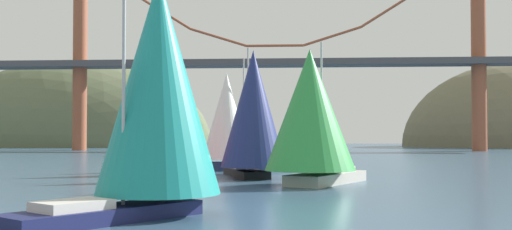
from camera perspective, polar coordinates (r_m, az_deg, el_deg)
name	(u,v)px	position (r m, az deg, el deg)	size (l,w,h in m)	color
ground_plane	(190,212)	(27.79, -5.98, -8.72)	(360.00, 360.00, 0.00)	#385670
headland_left	(73,146)	(172.85, -16.28, -2.71)	(73.83, 44.00, 45.53)	#5B6647
suspension_bridge	(275,54)	(123.21, 1.73, 5.52)	(113.78, 6.00, 41.48)	brown
sailboat_green_sail	(311,114)	(40.91, 5.00, 0.13)	(8.09, 10.36, 9.57)	#B7B2A8
sailboat_navy_sail	(253,111)	(47.31, -0.28, 0.33)	(6.22, 9.29, 10.07)	black
sailboat_teal_sail	(156,89)	(26.60, -9.05, 2.30)	(8.55, 9.81, 10.78)	#191E4C
sailboat_crimson_sail	(168,126)	(52.43, -7.96, -0.97)	(7.94, 5.69, 9.08)	#B7B2A8
sailboat_white_mainsail	(229,120)	(58.17, -2.49, -0.42)	(8.71, 5.39, 10.39)	navy
channel_buoy	(191,162)	(66.40, -5.92, -4.27)	(1.10, 1.10, 2.64)	green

